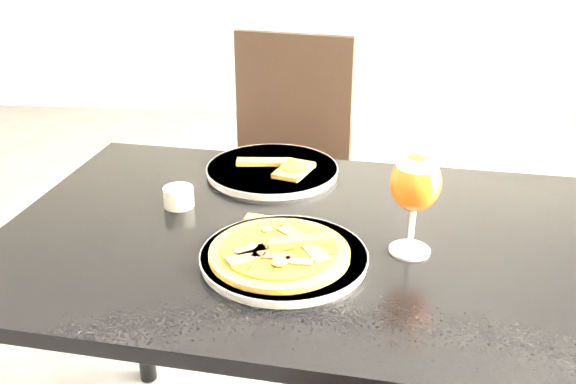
# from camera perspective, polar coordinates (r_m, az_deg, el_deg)

# --- Properties ---
(dining_table) EXTENTS (1.29, 0.94, 0.75)m
(dining_table) POSITION_cam_1_polar(r_m,az_deg,el_deg) (1.32, 1.26, -7.05)
(dining_table) COLOR black
(dining_table) RESTS_ON ground
(chair_far) EXTENTS (0.52, 0.52, 0.94)m
(chair_far) POSITION_cam_1_polar(r_m,az_deg,el_deg) (2.20, -0.47, 2.41)
(chair_far) COLOR black
(chair_far) RESTS_ON ground
(plate_main) EXTENTS (0.33, 0.33, 0.02)m
(plate_main) POSITION_cam_1_polar(r_m,az_deg,el_deg) (1.18, -0.36, -5.81)
(plate_main) COLOR silver
(plate_main) RESTS_ON dining_table
(pizza) EXTENTS (0.26, 0.26, 0.03)m
(pizza) POSITION_cam_1_polar(r_m,az_deg,el_deg) (1.16, -0.72, -5.28)
(pizza) COLOR #8B5E21
(pizza) RESTS_ON plate_main
(plate_second) EXTENTS (0.38, 0.38, 0.02)m
(plate_second) POSITION_cam_1_polar(r_m,az_deg,el_deg) (1.54, -1.41, 1.97)
(plate_second) COLOR silver
(plate_second) RESTS_ON dining_table
(crust_scraps) EXTENTS (0.19, 0.13, 0.02)m
(crust_scraps) POSITION_cam_1_polar(r_m,az_deg,el_deg) (1.52, -0.37, 2.24)
(crust_scraps) COLOR #8B5E21
(crust_scraps) RESTS_ON plate_second
(loose_crust) EXTENTS (0.12, 0.05, 0.01)m
(loose_crust) POSITION_cam_1_polar(r_m,az_deg,el_deg) (1.31, -1.38, -2.59)
(loose_crust) COLOR #8B5E21
(loose_crust) RESTS_ON dining_table
(sauce_cup) EXTENTS (0.06, 0.06, 0.04)m
(sauce_cup) POSITION_cam_1_polar(r_m,az_deg,el_deg) (1.39, -9.70, -0.36)
(sauce_cup) COLOR beige
(sauce_cup) RESTS_ON dining_table
(beer_glass) EXTENTS (0.09, 0.09, 0.19)m
(beer_glass) POSITION_cam_1_polar(r_m,az_deg,el_deg) (1.17, 11.28, 0.75)
(beer_glass) COLOR silver
(beer_glass) RESTS_ON dining_table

